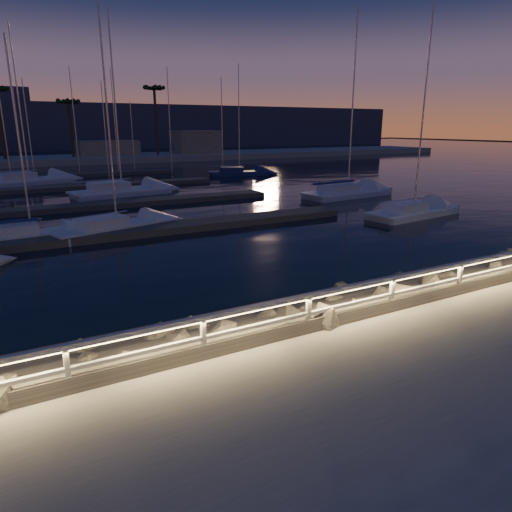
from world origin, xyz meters
The scene contains 15 objects.
ground centered at (0.00, 0.00, 0.00)m, with size 400.00×400.00×0.00m, color #A7A097.
harbor_water centered at (0.00, 31.22, -0.97)m, with size 400.00×440.00×0.60m.
guard_rail centered at (-0.07, 0.00, 0.77)m, with size 44.11×0.12×1.06m.
riprap centered at (4.64, 1.17, -0.15)m, with size 32.65×2.52×1.31m.
floating_docks centered at (0.00, 32.50, -0.40)m, with size 22.00×36.00×0.40m.
far_shore centered at (-0.12, 74.05, 0.29)m, with size 160.00×14.00×5.20m.
palm_center centered at (2.00, 73.00, 8.78)m, with size 3.00×3.00×9.70m.
palm_right centered at (16.00, 72.00, 11.03)m, with size 3.00×3.00×12.20m.
sailboat_a centered at (-7.88, 17.13, -0.21)m, with size 6.10×2.30×10.21m.
sailboat_c centered at (-3.51, 16.94, -0.20)m, with size 7.46×4.07×12.20m.
sailboat_d centered at (15.27, 12.43, -0.20)m, with size 7.99×3.23×13.14m.
sailboat_g centered at (0.12, 31.71, -0.14)m, with size 9.25×4.09×15.19m.
sailboat_h centered at (17.13, 21.60, -0.17)m, with size 9.10×3.53×15.01m.
sailboat_k centered at (-6.55, 44.39, -0.13)m, with size 9.59×5.50×15.73m.
sailboat_l centered at (17.00, 42.23, -0.20)m, with size 8.01×4.44×13.06m.
Camera 1 is at (-8.63, -9.17, 5.29)m, focal length 32.00 mm.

